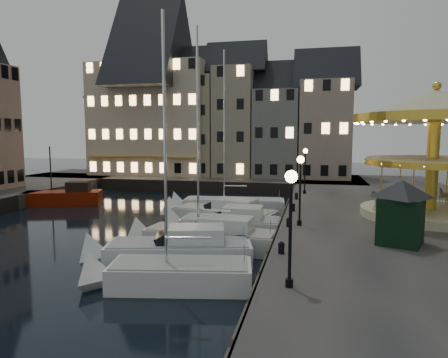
% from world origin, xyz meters
% --- Properties ---
extents(ground, '(160.00, 160.00, 0.00)m').
position_xyz_m(ground, '(0.00, 0.00, 0.00)').
color(ground, black).
rests_on(ground, ground).
extents(quay_east, '(16.00, 56.00, 1.30)m').
position_xyz_m(quay_east, '(14.00, 6.00, 0.65)').
color(quay_east, '#474442').
rests_on(quay_east, ground).
extents(quay_north, '(44.00, 12.00, 1.30)m').
position_xyz_m(quay_north, '(-8.00, 28.00, 0.65)').
color(quay_north, '#474442').
rests_on(quay_north, ground).
extents(quaywall_e, '(0.15, 44.00, 1.30)m').
position_xyz_m(quaywall_e, '(6.00, 6.00, 0.65)').
color(quaywall_e, '#47423A').
rests_on(quaywall_e, ground).
extents(quaywall_n, '(48.00, 0.15, 1.30)m').
position_xyz_m(quaywall_n, '(-6.00, 22.00, 0.65)').
color(quaywall_n, '#47423A').
rests_on(quaywall_n, ground).
extents(streetlamp_a, '(0.44, 0.44, 4.17)m').
position_xyz_m(streetlamp_a, '(7.20, -9.00, 4.02)').
color(streetlamp_a, black).
rests_on(streetlamp_a, quay_east).
extents(streetlamp_b, '(0.44, 0.44, 4.17)m').
position_xyz_m(streetlamp_b, '(7.20, 1.00, 4.02)').
color(streetlamp_b, black).
rests_on(streetlamp_b, quay_east).
extents(streetlamp_c, '(0.44, 0.44, 4.17)m').
position_xyz_m(streetlamp_c, '(7.20, 14.50, 4.02)').
color(streetlamp_c, black).
rests_on(streetlamp_c, quay_east).
extents(bollard_a, '(0.30, 0.30, 0.57)m').
position_xyz_m(bollard_a, '(6.60, -5.00, 1.60)').
color(bollard_a, black).
rests_on(bollard_a, quay_east).
extents(bollard_b, '(0.30, 0.30, 0.57)m').
position_xyz_m(bollard_b, '(6.60, 0.50, 1.60)').
color(bollard_b, black).
rests_on(bollard_b, quay_east).
extents(bollard_c, '(0.30, 0.30, 0.57)m').
position_xyz_m(bollard_c, '(6.60, 5.50, 1.60)').
color(bollard_c, black).
rests_on(bollard_c, quay_east).
extents(bollard_d, '(0.30, 0.30, 0.57)m').
position_xyz_m(bollard_d, '(6.60, 11.00, 1.60)').
color(bollard_d, black).
rests_on(bollard_d, quay_east).
extents(townhouse_na, '(5.50, 8.00, 12.80)m').
position_xyz_m(townhouse_na, '(-19.50, 30.00, 7.78)').
color(townhouse_na, tan).
rests_on(townhouse_na, quay_north).
extents(townhouse_nb, '(6.16, 8.00, 13.80)m').
position_xyz_m(townhouse_nb, '(-14.05, 30.00, 8.28)').
color(townhouse_nb, slate).
rests_on(townhouse_nb, quay_north).
extents(townhouse_nc, '(6.82, 8.00, 14.80)m').
position_xyz_m(townhouse_nc, '(-8.00, 30.00, 8.78)').
color(townhouse_nc, '#9B9371').
rests_on(townhouse_nc, quay_north).
extents(townhouse_nd, '(5.50, 8.00, 15.80)m').
position_xyz_m(townhouse_nd, '(-2.25, 30.00, 9.28)').
color(townhouse_nd, gray).
rests_on(townhouse_nd, quay_north).
extents(townhouse_ne, '(6.16, 8.00, 12.80)m').
position_xyz_m(townhouse_ne, '(3.20, 30.00, 7.78)').
color(townhouse_ne, slate).
rests_on(townhouse_ne, quay_north).
extents(townhouse_nf, '(6.82, 8.00, 13.80)m').
position_xyz_m(townhouse_nf, '(9.25, 30.00, 8.28)').
color(townhouse_nf, gray).
rests_on(townhouse_nf, quay_north).
extents(hotel_corner, '(17.60, 9.00, 16.80)m').
position_xyz_m(hotel_corner, '(-14.00, 30.00, 9.78)').
color(hotel_corner, beige).
rests_on(hotel_corner, quay_north).
extents(motorboat_a, '(7.30, 3.54, 12.05)m').
position_xyz_m(motorboat_a, '(1.82, -6.90, 0.54)').
color(motorboat_a, white).
rests_on(motorboat_a, ground).
extents(motorboat_b, '(8.58, 4.41, 2.15)m').
position_xyz_m(motorboat_b, '(0.82, -3.66, 0.64)').
color(motorboat_b, silver).
rests_on(motorboat_b, ground).
extents(motorboat_c, '(8.99, 3.03, 11.90)m').
position_xyz_m(motorboat_c, '(1.74, -0.55, 0.68)').
color(motorboat_c, silver).
rests_on(motorboat_c, ground).
extents(motorboat_d, '(7.75, 2.72, 2.15)m').
position_xyz_m(motorboat_d, '(2.21, 2.96, 0.64)').
color(motorboat_d, silver).
rests_on(motorboat_d, ground).
extents(motorboat_e, '(9.00, 4.64, 2.15)m').
position_xyz_m(motorboat_e, '(1.02, 6.25, 0.64)').
color(motorboat_e, silver).
rests_on(motorboat_e, ground).
extents(motorboat_f, '(9.85, 3.52, 13.04)m').
position_xyz_m(motorboat_f, '(0.64, 10.95, 0.53)').
color(motorboat_f, silver).
rests_on(motorboat_f, ground).
extents(red_fishing_boat, '(7.50, 4.76, 5.83)m').
position_xyz_m(red_fishing_boat, '(-15.46, 10.92, 0.69)').
color(red_fishing_boat, '#711401').
rests_on(red_fishing_boat, ground).
extents(carousel, '(10.03, 10.03, 8.77)m').
position_xyz_m(carousel, '(15.51, 5.36, 7.08)').
color(carousel, beige).
rests_on(carousel, quay_east).
extents(ticket_kiosk, '(3.11, 3.11, 3.64)m').
position_xyz_m(ticket_kiosk, '(12.20, -2.12, 3.46)').
color(ticket_kiosk, black).
rests_on(ticket_kiosk, quay_east).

